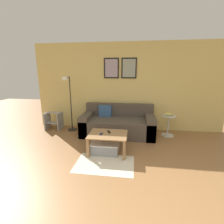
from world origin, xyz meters
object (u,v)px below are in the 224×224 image
cell_phone (101,134)px  step_stool (54,120)px  remote_control (109,132)px  book_stack (169,114)px  storage_bin (105,147)px  couch (118,124)px  floor_lamp (69,103)px  side_table (168,123)px  coffee_table (108,137)px

cell_phone → step_stool: size_ratio=0.27×
cell_phone → remote_control: bearing=47.7°
book_stack → remote_control: book_stack is taller
storage_bin → book_stack: size_ratio=2.41×
couch → floor_lamp: size_ratio=1.24×
storage_bin → side_table: side_table is taller
side_table → remote_control: 1.83m
storage_bin → cell_phone: (-0.09, -0.01, 0.31)m
remote_control → side_table: bearing=15.1°
side_table → step_stool: side_table is taller
cell_phone → step_stool: bearing=147.7°
couch → coffee_table: 1.14m
remote_control → book_stack: bearing=15.7°
remote_control → cell_phone: 0.20m
remote_control → storage_bin: bearing=-136.7°
couch → cell_phone: size_ratio=14.20×
remote_control → cell_phone: size_ratio=1.07×
floor_lamp → couch: bearing=0.0°
coffee_table → remote_control: 0.14m
cell_phone → floor_lamp: bearing=139.2°
remote_control → cell_phone: remote_control is taller
remote_control → step_stool: size_ratio=0.29×
couch → coffee_table: couch is taller
floor_lamp → book_stack: 2.79m
coffee_table → floor_lamp: 1.80m
step_stool → coffee_table: bearing=-33.7°
couch → coffee_table: (-0.10, -1.13, 0.06)m
side_table → remote_control: (-1.48, -1.06, 0.09)m
storage_bin → book_stack: bearing=38.1°
storage_bin → side_table: (1.54, 1.19, 0.23)m
coffee_table → floor_lamp: floor_lamp is taller
storage_bin → remote_control: remote_control is taller
cell_phone → coffee_table: bearing=17.2°
couch → floor_lamp: floor_lamp is taller
cell_phone → step_stool: (-1.75, 1.29, -0.15)m
book_stack → cell_phone: bearing=-143.1°
step_stool → book_stack: bearing=-1.3°
step_stool → floor_lamp: bearing=-12.6°
storage_bin → step_stool: size_ratio=1.17×
couch → storage_bin: couch is taller
storage_bin → floor_lamp: bearing=137.4°
floor_lamp → cell_phone: 1.70m
floor_lamp → step_stool: floor_lamp is taller
side_table → book_stack: (-0.01, 0.01, 0.26)m
couch → remote_control: couch is taller
couch → book_stack: 1.41m
step_stool → side_table: bearing=-1.5°
couch → step_stool: size_ratio=3.87×
storage_bin → cell_phone: 0.32m
coffee_table → remote_control: remote_control is taller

